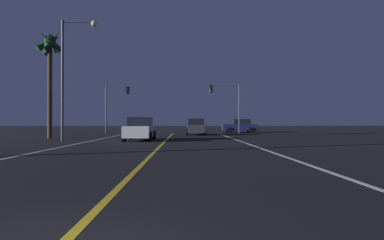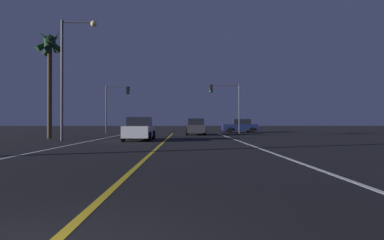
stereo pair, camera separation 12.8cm
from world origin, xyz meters
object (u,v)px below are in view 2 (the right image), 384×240
car_oncoming (139,129)px  palm_tree_left_mid (50,52)px  traffic_light_near_right (225,97)px  car_crossing_side (240,126)px  car_ahead_far (196,127)px  traffic_light_near_left (117,98)px  street_lamp_left_mid (70,65)px

car_oncoming → palm_tree_left_mid: palm_tree_left_mid is taller
traffic_light_near_right → car_crossing_side: bearing=-133.2°
car_ahead_far → traffic_light_near_left: 10.45m
car_crossing_side → palm_tree_left_mid: size_ratio=0.48×
car_crossing_side → traffic_light_near_right: bearing=46.8°
car_ahead_far → palm_tree_left_mid: 15.28m
traffic_light_near_left → car_oncoming: bearing=-71.1°
car_crossing_side → car_ahead_far: bearing=47.5°
car_oncoming → traffic_light_near_left: size_ratio=0.77×
car_oncoming → car_ahead_far: bearing=154.8°
car_crossing_side → street_lamp_left_mid: bearing=46.9°
car_ahead_far → street_lamp_left_mid: street_lamp_left_mid is taller
car_crossing_side → palm_tree_left_mid: palm_tree_left_mid is taller
traffic_light_near_right → palm_tree_left_mid: (-15.86, -10.67, 2.83)m
traffic_light_near_left → street_lamp_left_mid: 13.97m
car_crossing_side → traffic_light_near_left: (-14.85, -2.29, 3.28)m
car_ahead_far → palm_tree_left_mid: (-12.23, -6.65, 6.32)m
palm_tree_left_mid → traffic_light_near_right: bearing=33.9°
car_crossing_side → street_lamp_left_mid: 22.65m
car_crossing_side → traffic_light_near_left: bearing=8.8°
car_crossing_side → street_lamp_left_mid: size_ratio=0.50×
car_crossing_side → palm_tree_left_mid: 23.07m
car_crossing_side → car_oncoming: same height
car_oncoming → street_lamp_left_mid: size_ratio=0.50×
car_oncoming → traffic_light_near_right: 16.09m
car_oncoming → traffic_light_near_left: bearing=-161.1°
car_crossing_side → car_ahead_far: size_ratio=1.00×
car_oncoming → street_lamp_left_mid: bearing=-85.1°
car_oncoming → palm_tree_left_mid: bearing=-109.8°
palm_tree_left_mid → street_lamp_left_mid: bearing=-48.4°
traffic_light_near_left → car_ahead_far: bearing=-23.9°
car_ahead_far → traffic_light_near_left: traffic_light_near_left is taller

